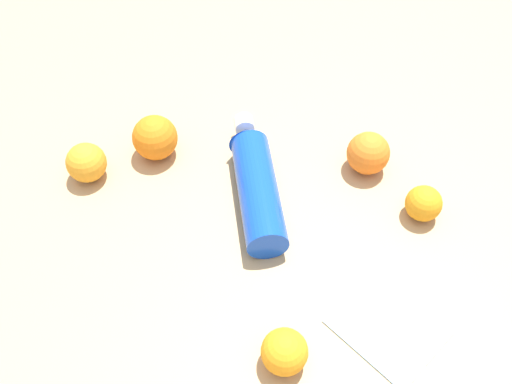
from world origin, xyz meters
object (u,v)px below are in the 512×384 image
Objects in this scene: orange_3 at (368,153)px; orange_1 at (284,352)px; orange_2 at (424,203)px; orange_4 at (86,163)px; water_bottle at (254,182)px; orange_0 at (155,138)px; folded_napkin at (388,327)px.

orange_1 is at bearing -134.94° from orange_3.
orange_2 is at bearing -74.33° from orange_3.
orange_4 reaches higher than orange_2.
orange_4 is at bearing 74.03° from water_bottle.
orange_3 is at bearing 45.06° from orange_1.
orange_1 is 0.86× the size of orange_3.
orange_0 reaches higher than orange_1.
orange_1 is at bearing -66.80° from orange_4.
orange_1 is (-0.07, -0.29, -0.00)m from water_bottle.
orange_2 is (0.31, 0.15, -0.00)m from orange_1.
water_bottle is 0.20m from orange_0.
folded_napkin is at bearing -64.02° from orange_0.
orange_4 is (-0.47, 0.16, -0.00)m from orange_3.
orange_3 is 0.31m from folded_napkin.
orange_0 is 0.13m from orange_4.
folded_napkin is at bearing -112.24° from orange_3.
orange_0 is 1.07× the size of orange_3.
folded_napkin is (0.35, -0.45, -0.03)m from orange_4.
folded_napkin is (0.16, -0.01, -0.03)m from orange_1.
orange_0 is 0.48m from orange_2.
orange_1 reaches higher than folded_napkin.
orange_4 is at bearing 127.95° from folded_napkin.
folded_napkin is at bearing -149.78° from water_bottle.
orange_2 is at bearing 25.84° from orange_1.
orange_0 is 1.25× the size of orange_1.
water_bottle reaches higher than orange_1.
orange_4 reaches higher than water_bottle.
water_bottle is 4.17× the size of orange_4.
orange_1 is at bearing -82.13° from orange_0.
orange_0 reaches higher than orange_3.
orange_4 is (-0.19, 0.44, 0.00)m from orange_1.
water_bottle is 4.82× the size of orange_2.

